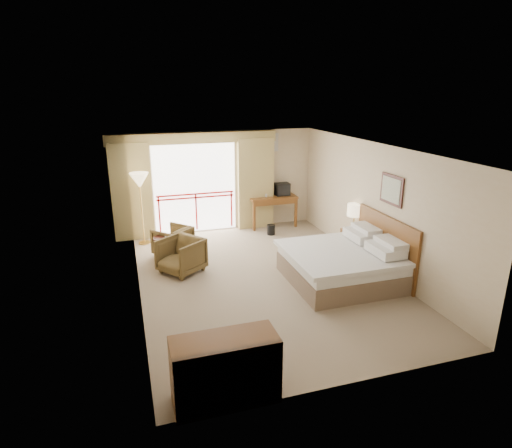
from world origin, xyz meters
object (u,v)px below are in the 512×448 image
object	(u,v)px
side_table	(165,245)
floor_lamp	(140,183)
tv	(282,189)
bed	(343,264)
armchair_far	(174,255)
armchair_near	(182,272)
table_lamp	(355,211)
wastebasket	(271,230)
desk	(271,202)
nightstand	(353,243)
dresser	(225,370)

from	to	relation	value
side_table	floor_lamp	xyz separation A→B (m)	(-0.41, 1.34, 1.17)
side_table	tv	bearing A→B (deg)	26.43
bed	tv	size ratio (longest dim) A/B	5.45
tv	floor_lamp	bearing A→B (deg)	178.00
armchair_far	armchair_near	bearing A→B (deg)	50.86
table_lamp	armchair_far	size ratio (longest dim) A/B	0.79
wastebasket	armchair_far	world-z (taller)	armchair_far
bed	desk	xyz separation A→B (m)	(-0.17, 3.94, 0.31)
nightstand	table_lamp	world-z (taller)	table_lamp
dresser	wastebasket	bearing A→B (deg)	70.46
armchair_near	side_table	world-z (taller)	side_table
bed	nightstand	distance (m)	1.50
table_lamp	side_table	size ratio (longest dim) A/B	1.05
nightstand	side_table	distance (m)	4.36
desk	nightstand	bearing A→B (deg)	-67.31
table_lamp	desk	size ratio (longest dim) A/B	0.44
armchair_far	dresser	bearing A→B (deg)	48.58
desk	dresser	bearing A→B (deg)	-112.67
dresser	tv	bearing A→B (deg)	68.64
desk	floor_lamp	xyz separation A→B (m)	(-3.58, -0.45, 0.88)
tv	nightstand	bearing A→B (deg)	-81.35
armchair_far	side_table	world-z (taller)	side_table
armchair_far	side_table	bearing A→B (deg)	16.67
wastebasket	bed	bearing A→B (deg)	-82.05
wastebasket	armchair_near	bearing A→B (deg)	-146.64
table_lamp	wastebasket	xyz separation A→B (m)	(-1.36, 1.93, -0.95)
bed	table_lamp	xyz separation A→B (m)	(0.92, 1.24, 0.71)
table_lamp	dresser	size ratio (longest dim) A/B	0.45
table_lamp	floor_lamp	bearing A→B (deg)	154.21
dresser	side_table	bearing A→B (deg)	97.61
side_table	floor_lamp	world-z (taller)	floor_lamp
nightstand	dresser	xyz separation A→B (m)	(-4.02, -3.89, 0.13)
bed	table_lamp	world-z (taller)	table_lamp
desk	wastebasket	size ratio (longest dim) A/B	4.94
bed	tv	world-z (taller)	tv
side_table	floor_lamp	size ratio (longest dim) A/B	0.31
tv	floor_lamp	world-z (taller)	floor_lamp
nightstand	armchair_near	distance (m)	4.02
tv	floor_lamp	xyz separation A→B (m)	(-3.88, -0.38, 0.51)
table_lamp	desk	distance (m)	2.93
nightstand	side_table	bearing A→B (deg)	163.83
bed	dresser	size ratio (longest dim) A/B	1.60
table_lamp	dresser	xyz separation A→B (m)	(-4.02, -3.94, -0.64)
desk	wastebasket	world-z (taller)	desk
nightstand	floor_lamp	distance (m)	5.35
table_lamp	nightstand	bearing A→B (deg)	-90.00
wastebasket	floor_lamp	size ratio (longest dim) A/B	0.15
floor_lamp	dresser	bearing A→B (deg)	-84.08
floor_lamp	table_lamp	bearing A→B (deg)	-25.79
side_table	dresser	world-z (taller)	dresser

